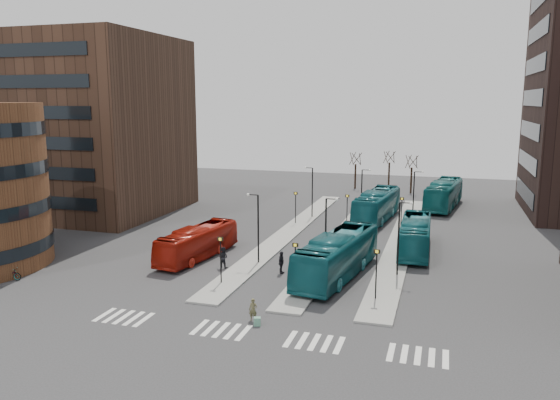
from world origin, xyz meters
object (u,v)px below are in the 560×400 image
(traveller, at_px, (253,310))
(bicycle_far, at_px, (10,274))
(red_bus, at_px, (198,242))
(teal_bus_a, at_px, (337,255))
(teal_bus_d, at_px, (444,194))
(teal_bus_b, at_px, (377,205))
(suitcase, at_px, (257,322))
(commuter_c, at_px, (296,266))
(commuter_b, at_px, (281,263))
(teal_bus_c, at_px, (415,235))
(commuter_a, at_px, (223,257))

(traveller, xyz_separation_m, bicycle_far, (-21.43, 2.07, -0.26))
(red_bus, relative_size, teal_bus_a, 0.81)
(teal_bus_d, bearing_deg, bicycle_far, -120.06)
(teal_bus_b, distance_m, traveller, 33.40)
(red_bus, bearing_deg, traveller, -43.72)
(suitcase, relative_size, commuter_c, 0.36)
(teal_bus_d, bearing_deg, suitcase, -95.52)
(teal_bus_a, height_order, commuter_b, teal_bus_a)
(teal_bus_c, relative_size, commuter_b, 6.06)
(red_bus, height_order, bicycle_far, red_bus)
(suitcase, distance_m, teal_bus_a, 11.66)
(commuter_a, distance_m, commuter_c, 6.49)
(teal_bus_a, distance_m, commuter_b, 4.70)
(teal_bus_b, relative_size, traveller, 8.56)
(traveller, xyz_separation_m, commuter_c, (0.13, 10.14, -0.01))
(traveller, distance_m, commuter_c, 10.14)
(teal_bus_d, bearing_deg, commuter_c, -100.38)
(teal_bus_d, xyz_separation_m, traveller, (-11.51, -43.38, -1.09))
(teal_bus_a, relative_size, teal_bus_d, 0.98)
(commuter_c, bearing_deg, commuter_a, -85.91)
(commuter_a, relative_size, commuter_b, 0.97)
(suitcase, bearing_deg, red_bus, 110.81)
(commuter_b, relative_size, bicycle_far, 1.01)
(suitcase, distance_m, commuter_a, 12.77)
(teal_bus_d, distance_m, commuter_a, 37.77)
(teal_bus_a, bearing_deg, commuter_b, -164.76)
(red_bus, bearing_deg, suitcase, -43.74)
(teal_bus_b, height_order, teal_bus_c, teal_bus_b)
(teal_bus_b, relative_size, commuter_c, 8.66)
(commuter_b, bearing_deg, suitcase, -169.23)
(teal_bus_c, relative_size, commuter_a, 6.28)
(bicycle_far, bearing_deg, commuter_b, -79.22)
(teal_bus_b, bearing_deg, red_bus, -116.63)
(teal_bus_d, height_order, commuter_a, teal_bus_d)
(traveller, relative_size, bicycle_far, 0.80)
(red_bus, distance_m, traveller, 15.55)
(teal_bus_c, height_order, bicycle_far, teal_bus_c)
(commuter_c, bearing_deg, bicycle_far, -65.62)
(teal_bus_c, height_order, commuter_b, teal_bus_c)
(suitcase, xyz_separation_m, red_bus, (-10.21, 12.77, 1.19))
(teal_bus_c, xyz_separation_m, traveller, (-9.11, -20.17, -0.84))
(teal_bus_a, bearing_deg, suitcase, -96.05)
(suitcase, relative_size, traveller, 0.36)
(suitcase, xyz_separation_m, teal_bus_c, (8.60, 20.81, 1.32))
(teal_bus_a, xyz_separation_m, bicycle_far, (-24.92, -8.45, -1.31))
(red_bus, relative_size, commuter_c, 7.05)
(commuter_a, bearing_deg, commuter_c, -170.55)
(teal_bus_b, xyz_separation_m, teal_bus_c, (5.21, -12.99, -0.20))
(bicycle_far, bearing_deg, teal_bus_c, -69.91)
(red_bus, height_order, commuter_a, red_bus)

